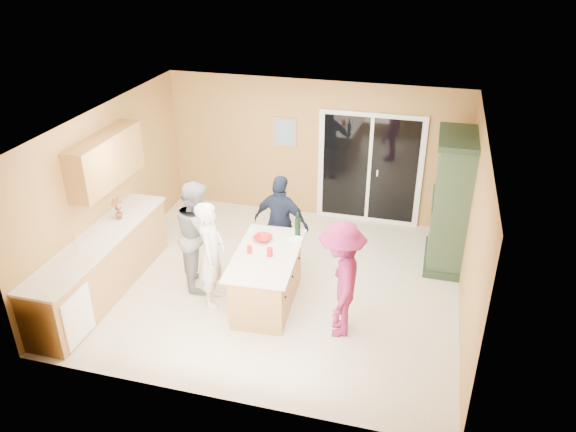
% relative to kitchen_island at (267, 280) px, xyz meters
% --- Properties ---
extents(floor, '(5.50, 5.50, 0.00)m').
position_rel_kitchen_island_xyz_m(floor, '(-0.00, 0.53, -0.40)').
color(floor, silver).
rests_on(floor, ground).
extents(ceiling, '(5.50, 5.00, 0.10)m').
position_rel_kitchen_island_xyz_m(ceiling, '(-0.00, 0.53, 2.20)').
color(ceiling, white).
rests_on(ceiling, wall_back).
extents(wall_back, '(5.50, 0.10, 2.60)m').
position_rel_kitchen_island_xyz_m(wall_back, '(-0.00, 3.03, 0.90)').
color(wall_back, '#E1B85C').
rests_on(wall_back, ground).
extents(wall_front, '(5.50, 0.10, 2.60)m').
position_rel_kitchen_island_xyz_m(wall_front, '(-0.00, -1.97, 0.90)').
color(wall_front, '#E1B85C').
rests_on(wall_front, ground).
extents(wall_left, '(0.10, 5.00, 2.60)m').
position_rel_kitchen_island_xyz_m(wall_left, '(-2.75, 0.53, 0.90)').
color(wall_left, '#E1B85C').
rests_on(wall_left, ground).
extents(wall_right, '(0.10, 5.00, 2.60)m').
position_rel_kitchen_island_xyz_m(wall_right, '(2.75, 0.53, 0.90)').
color(wall_right, '#E1B85C').
rests_on(wall_right, ground).
extents(left_cabinet_run, '(0.65, 3.05, 1.24)m').
position_rel_kitchen_island_xyz_m(left_cabinet_run, '(-2.45, -0.52, 0.06)').
color(left_cabinet_run, '#B98148').
rests_on(left_cabinet_run, floor).
extents(upper_cabinets, '(0.35, 1.60, 0.75)m').
position_rel_kitchen_island_xyz_m(upper_cabinets, '(-2.58, 0.33, 1.48)').
color(upper_cabinets, '#B98148').
rests_on(upper_cabinets, wall_left).
extents(sliding_door, '(1.90, 0.07, 2.10)m').
position_rel_kitchen_island_xyz_m(sliding_door, '(1.05, 3.00, 0.65)').
color(sliding_door, white).
rests_on(sliding_door, floor).
extents(framed_picture, '(0.46, 0.04, 0.56)m').
position_rel_kitchen_island_xyz_m(framed_picture, '(-0.55, 3.01, 1.20)').
color(framed_picture, '#A57E52').
rests_on(framed_picture, wall_back).
extents(kitchen_island, '(0.98, 1.67, 0.85)m').
position_rel_kitchen_island_xyz_m(kitchen_island, '(0.00, 0.00, 0.00)').
color(kitchen_island, '#B98148').
rests_on(kitchen_island, floor).
extents(green_hutch, '(0.63, 1.20, 2.21)m').
position_rel_kitchen_island_xyz_m(green_hutch, '(2.49, 1.85, 0.68)').
color(green_hutch, '#213625').
rests_on(green_hutch, floor).
extents(woman_white, '(0.47, 0.64, 1.62)m').
position_rel_kitchen_island_xyz_m(woman_white, '(-0.77, -0.16, 0.41)').
color(woman_white, silver).
rests_on(woman_white, floor).
extents(woman_grey, '(0.91, 1.01, 1.70)m').
position_rel_kitchen_island_xyz_m(woman_grey, '(-1.15, 0.27, 0.45)').
color(woman_grey, gray).
rests_on(woman_grey, floor).
extents(woman_navy, '(0.99, 0.56, 1.60)m').
position_rel_kitchen_island_xyz_m(woman_navy, '(-0.07, 1.02, 0.40)').
color(woman_navy, '#1A2239').
rests_on(woman_navy, floor).
extents(woman_magenta, '(0.77, 1.15, 1.66)m').
position_rel_kitchen_island_xyz_m(woman_magenta, '(1.13, -0.36, 0.43)').
color(woman_magenta, '#871D58').
rests_on(woman_magenta, floor).
extents(serving_bowl, '(0.32, 0.32, 0.07)m').
position_rel_kitchen_island_xyz_m(serving_bowl, '(-0.16, 0.35, 0.48)').
color(serving_bowl, red).
rests_on(serving_bowl, kitchen_island).
extents(tulip_vase, '(0.20, 0.15, 0.37)m').
position_rel_kitchen_island_xyz_m(tulip_vase, '(-2.45, 0.26, 0.73)').
color(tulip_vase, red).
rests_on(tulip_vase, left_cabinet_run).
extents(tumbler_near, '(0.09, 0.09, 0.11)m').
position_rel_kitchen_island_xyz_m(tumbler_near, '(-0.23, -0.04, 0.51)').
color(tumbler_near, red).
rests_on(tumbler_near, kitchen_island).
extents(tumbler_far, '(0.10, 0.10, 0.13)m').
position_rel_kitchen_island_xyz_m(tumbler_far, '(0.07, -0.05, 0.51)').
color(tumbler_far, red).
rests_on(tumbler_far, kitchen_island).
extents(wine_bottle, '(0.09, 0.09, 0.38)m').
position_rel_kitchen_island_xyz_m(wine_bottle, '(0.30, 0.63, 0.60)').
color(wine_bottle, black).
rests_on(wine_bottle, kitchen_island).
extents(white_plate, '(0.23, 0.23, 0.01)m').
position_rel_kitchen_island_xyz_m(white_plate, '(0.30, 0.48, 0.46)').
color(white_plate, white).
rests_on(white_plate, kitchen_island).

